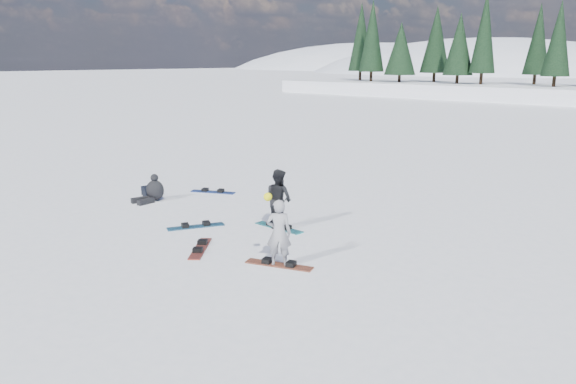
% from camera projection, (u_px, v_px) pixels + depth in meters
% --- Properties ---
extents(ground, '(420.00, 420.00, 0.00)m').
position_uv_depth(ground, '(309.00, 254.00, 12.77)').
color(ground, white).
rests_on(ground, ground).
extents(snowboarder_woman, '(0.64, 0.60, 1.60)m').
position_uv_depth(snowboarder_woman, '(279.00, 232.00, 11.87)').
color(snowboarder_woman, '#A3A2A8').
rests_on(snowboarder_woman, ground).
extents(snowboarder_man, '(0.80, 0.64, 1.58)m').
position_uv_depth(snowboarder_man, '(279.00, 199.00, 14.53)').
color(snowboarder_man, black).
rests_on(snowboarder_man, ground).
extents(seated_rider, '(0.65, 1.03, 0.85)m').
position_uv_depth(seated_rider, '(154.00, 191.00, 17.49)').
color(seated_rider, black).
rests_on(seated_rider, ground).
extents(gear_bag, '(0.51, 0.41, 0.30)m').
position_uv_depth(gear_bag, '(148.00, 191.00, 18.17)').
color(gear_bag, black).
rests_on(gear_bag, ground).
extents(snowboard_woman, '(1.50, 0.78, 0.03)m').
position_uv_depth(snowboard_woman, '(279.00, 265.00, 12.04)').
color(snowboard_woman, '#9E4522').
rests_on(snowboard_woman, ground).
extents(snowboard_man, '(1.50, 0.28, 0.03)m').
position_uv_depth(snowboard_man, '(279.00, 228.00, 14.71)').
color(snowboard_man, teal).
rests_on(snowboard_man, ground).
extents(snowboard_loose_b, '(1.17, 1.33, 0.03)m').
position_uv_depth(snowboard_loose_b, '(200.00, 249.00, 13.08)').
color(snowboard_loose_b, maroon).
rests_on(snowboard_loose_b, ground).
extents(snowboard_loose_a, '(0.94, 1.46, 0.03)m').
position_uv_depth(snowboard_loose_a, '(196.00, 227.00, 14.80)').
color(snowboard_loose_a, '#155277').
rests_on(snowboard_loose_a, ground).
extents(snowboard_loose_c, '(1.46, 0.93, 0.03)m').
position_uv_depth(snowboard_loose_c, '(213.00, 192.00, 18.66)').
color(snowboard_loose_c, navy).
rests_on(snowboard_loose_c, ground).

